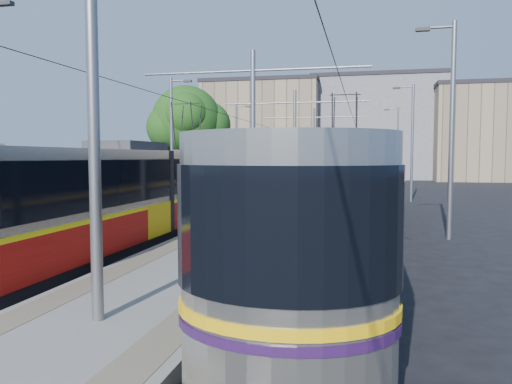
# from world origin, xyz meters

# --- Properties ---
(ground) EXTENTS (160.00, 160.00, 0.00)m
(ground) POSITION_xyz_m (0.00, 0.00, 0.00)
(ground) COLOR black
(ground) RESTS_ON ground
(platform) EXTENTS (4.00, 50.00, 0.30)m
(platform) POSITION_xyz_m (0.00, 17.00, 0.15)
(platform) COLOR gray
(platform) RESTS_ON ground
(tactile_strip_left) EXTENTS (0.70, 50.00, 0.01)m
(tactile_strip_left) POSITION_xyz_m (-1.45, 17.00, 0.30)
(tactile_strip_left) COLOR gray
(tactile_strip_left) RESTS_ON platform
(tactile_strip_right) EXTENTS (0.70, 50.00, 0.01)m
(tactile_strip_right) POSITION_xyz_m (1.45, 17.00, 0.30)
(tactile_strip_right) COLOR gray
(tactile_strip_right) RESTS_ON platform
(rails) EXTENTS (8.71, 70.00, 0.03)m
(rails) POSITION_xyz_m (0.00, 17.00, 0.02)
(rails) COLOR gray
(rails) RESTS_ON ground
(tram_left) EXTENTS (2.43, 29.31, 5.50)m
(tram_left) POSITION_xyz_m (-3.60, 10.20, 1.71)
(tram_left) COLOR black
(tram_left) RESTS_ON ground
(tram_right) EXTENTS (2.43, 31.09, 5.50)m
(tram_right) POSITION_xyz_m (3.60, 8.37, 1.86)
(tram_right) COLOR black
(tram_right) RESTS_ON ground
(catenary) EXTENTS (9.20, 70.00, 7.00)m
(catenary) POSITION_xyz_m (0.00, 14.15, 4.52)
(catenary) COLOR slate
(catenary) RESTS_ON platform
(street_lamps) EXTENTS (15.18, 38.22, 8.00)m
(street_lamps) POSITION_xyz_m (-0.00, 21.00, 4.18)
(street_lamps) COLOR slate
(street_lamps) RESTS_ON ground
(shelter) EXTENTS (0.85, 1.13, 2.24)m
(shelter) POSITION_xyz_m (-0.04, 14.22, 1.48)
(shelter) COLOR black
(shelter) RESTS_ON platform
(tree) EXTENTS (5.89, 5.44, 8.55)m
(tree) POSITION_xyz_m (-8.79, 25.36, 5.78)
(tree) COLOR #382314
(tree) RESTS_ON ground
(building_left) EXTENTS (16.32, 12.24, 13.78)m
(building_left) POSITION_xyz_m (-10.00, 60.00, 6.90)
(building_left) COLOR tan
(building_left) RESTS_ON ground
(building_centre) EXTENTS (18.36, 14.28, 14.43)m
(building_centre) POSITION_xyz_m (6.00, 64.00, 7.23)
(building_centre) COLOR gray
(building_centre) RESTS_ON ground
(building_right) EXTENTS (14.28, 10.20, 12.38)m
(building_right) POSITION_xyz_m (20.00, 58.00, 6.20)
(building_right) COLOR tan
(building_right) RESTS_ON ground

